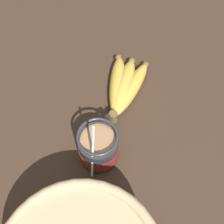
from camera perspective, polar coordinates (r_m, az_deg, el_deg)
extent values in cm
cube|color=#332319|center=(73.21, -1.78, -4.73)|extent=(127.26, 127.26, 2.71)
cylinder|color=#28282D|center=(66.08, -2.45, -6.66)|extent=(8.36, 8.36, 8.46)
cylinder|color=maroon|center=(66.72, -2.43, -6.89)|extent=(8.56, 8.56, 3.54)
torus|color=#28282D|center=(67.39, -1.20, -2.51)|extent=(5.75, 0.90, 5.75)
cylinder|color=#846042|center=(62.12, -2.60, -5.10)|extent=(7.16, 7.16, 0.40)
torus|color=#28282D|center=(60.72, -2.66, -4.49)|extent=(8.36, 8.36, 0.60)
cylinder|color=silver|center=(60.31, -3.56, -7.60)|extent=(4.20, 0.50, 15.53)
ellipsoid|color=silver|center=(68.10, -2.73, -8.65)|extent=(3.00, 2.00, 0.80)
cylinder|color=brown|center=(71.02, 0.24, -0.88)|extent=(2.00, 2.00, 3.00)
ellipsoid|color=#B79338|center=(76.33, 3.53, 4.26)|extent=(17.22, 7.01, 3.61)
sphere|color=brown|center=(81.04, 6.16, 8.62)|extent=(1.62, 1.62, 1.62)
ellipsoid|color=#B79338|center=(76.35, 2.14, 4.67)|extent=(16.43, 4.09, 4.02)
sphere|color=brown|center=(81.17, 3.65, 9.27)|extent=(1.81, 1.81, 1.81)
ellipsoid|color=#B79338|center=(76.74, 0.76, 5.03)|extent=(17.45, 7.16, 3.85)
sphere|color=brown|center=(81.88, 1.18, 9.92)|extent=(1.73, 1.73, 1.73)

